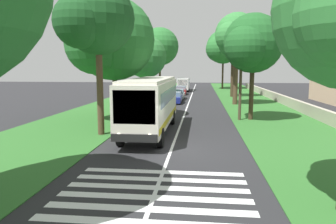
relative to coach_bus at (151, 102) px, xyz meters
The scene contains 20 objects.
ground 5.15m from the coach_bus, 157.41° to the right, with size 160.00×160.00×0.00m, color #262628.
grass_verge_left 12.63m from the coach_bus, 30.95° to the left, with size 120.00×8.00×0.04m, color #2D6628.
grass_verge_right 14.78m from the coach_bus, 43.13° to the right, with size 120.00×8.00×0.04m, color #2D6628.
centre_line 11.03m from the coach_bus, ahead, with size 110.00×0.16×0.01m, color silver.
coach_bus is the anchor object (origin of this frame).
zebra_crossing 11.22m from the coach_bus, behind, with size 5.85×6.80×0.01m.
trailing_car_0 18.58m from the coach_bus, ahead, with size 4.30×1.78×1.43m.
trailing_car_1 23.89m from the coach_bus, ahead, with size 4.30×1.78×1.43m.
trailing_car_2 31.79m from the coach_bus, ahead, with size 4.30×1.78×1.43m.
trailing_minibus_0 39.00m from the coach_bus, ahead, with size 6.00×2.14×2.53m.
roadside_tree_left_0 20.09m from the coach_bus, 11.72° to the left, with size 6.82×5.53×8.54m.
roadside_tree_left_1 39.26m from the coach_bus, ahead, with size 8.77×7.13×11.90m.
roadside_tree_left_2 6.33m from the coach_bus, 107.54° to the left, with size 5.79×4.69×9.86m.
roadside_tree_left_3 8.63m from the coach_bus, 36.11° to the left, with size 8.92×7.04×10.34m.
roadside_tree_right_0 19.97m from the coach_bus, 22.52° to the right, with size 6.06×5.15×10.89m.
roadside_tree_right_1 10.51m from the coach_bus, 50.62° to the right, with size 5.85×4.94×8.89m.
roadside_tree_right_3 29.85m from the coach_bus, 15.81° to the right, with size 5.39×4.45×10.14m.
roadside_tree_right_4 47.74m from the coach_bus, ahead, with size 8.92×7.18×12.27m.
utility_pole 9.08m from the coach_bus, 48.35° to the right, with size 0.24×1.40×7.57m.
roadside_wall 20.68m from the coach_bus, 40.53° to the right, with size 70.00×0.40×1.05m, color #B2A893.
Camera 1 is at (-16.74, -1.59, 4.43)m, focal length 33.65 mm.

